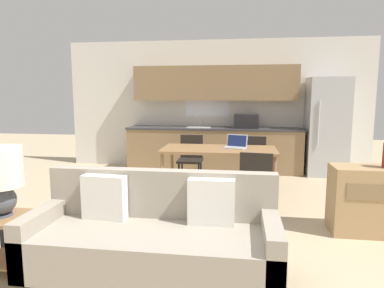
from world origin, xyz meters
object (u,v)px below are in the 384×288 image
refrigerator (326,127)px  laptop (236,145)px  couch (155,237)px  table_lamp (0,175)px  dining_chair_far_right (254,159)px  dining_table (219,153)px  side_table (6,234)px  dining_chair_far_left (191,157)px  dining_chair_near_right (257,181)px  credenza (378,201)px

refrigerator → laptop: size_ratio=4.98×
couch → table_lamp: bearing=-175.3°
dining_chair_far_right → laptop: laptop is taller
dining_table → side_table: size_ratio=3.32×
dining_table → laptop: bearing=17.4°
table_lamp → dining_chair_far_left: (1.18, 3.22, -0.40)m
dining_table → laptop: size_ratio=4.45×
dining_table → dining_chair_far_right: bearing=53.4°
refrigerator → couch: bearing=-119.1°
table_lamp → dining_chair_far_left: table_lamp is taller
dining_chair_far_left → laptop: size_ratio=2.26×
refrigerator → dining_chair_far_right: (-1.42, -1.17, -0.46)m
refrigerator → dining_chair_near_right: 3.04m
dining_chair_far_right → dining_chair_far_left: size_ratio=1.00×
dining_chair_far_right → laptop: 0.80m
side_table → laptop: size_ratio=1.34×
refrigerator → credenza: 3.02m
side_table → dining_chair_far_left: 3.43m
dining_table → couch: couch is taller
couch → dining_chair_far_left: (-0.15, 3.11, 0.13)m
credenza → dining_chair_far_right: size_ratio=1.19×
laptop → refrigerator: bearing=63.5°
dining_chair_far_left → laptop: 1.12m
refrigerator → dining_table: refrigerator is taller
dining_chair_far_right → laptop: (-0.30, -0.66, 0.34)m
dining_table → couch: (-0.39, -2.32, -0.36)m
table_lamp → dining_chair_far_left: 3.46m
credenza → table_lamp: bearing=-159.2°
dining_chair_far_right → laptop: bearing=-111.6°
dining_table → dining_chair_near_right: dining_chair_near_right is taller
dining_table → couch: bearing=-99.6°
table_lamp → credenza: 3.87m
refrigerator → credenza: (-0.10, -2.97, -0.56)m
refrigerator → credenza: bearing=-91.9°
dining_chair_far_left → refrigerator: bearing=23.1°
refrigerator → dining_chair_far_left: 2.78m
refrigerator → laptop: bearing=-133.3°
refrigerator → credenza: refrigerator is taller
side_table → dining_chair_far_right: dining_chair_far_right is taller
table_lamp → credenza: bearing=20.8°
dining_table → dining_chair_far_left: dining_chair_far_left is taller
laptop → couch: bearing=-88.0°
couch → dining_chair_near_right: (0.92, 1.58, 0.13)m
credenza → laptop: 2.03m
side_table → dining_chair_near_right: bearing=36.9°
dining_table → dining_chair_near_right: (0.53, -0.74, -0.22)m
table_lamp → laptop: size_ratio=1.61×
dining_table → dining_chair_far_left: (-0.54, 0.79, -0.22)m
dining_table → laptop: laptop is taller
couch → dining_chair_far_left: 3.12m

